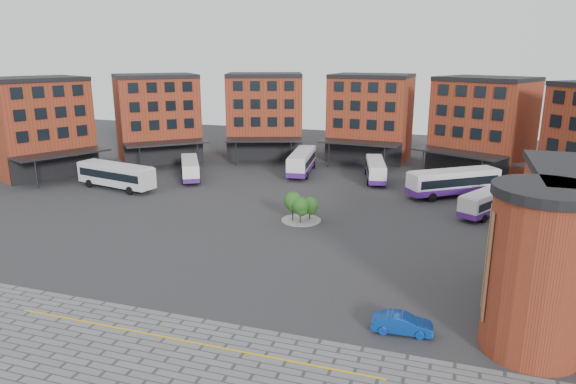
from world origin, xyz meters
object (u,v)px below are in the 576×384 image
(bus_d, at_px, (376,170))
(bus_c, at_px, (302,161))
(blue_car, at_px, (402,324))
(tree_island, at_px, (301,206))
(bus_f, at_px, (490,201))
(bus_e, at_px, (454,182))
(bus_a, at_px, (116,174))
(bus_b, at_px, (190,168))

(bus_d, bearing_deg, bus_c, 162.59)
(bus_c, distance_m, blue_car, 47.29)
(bus_c, bearing_deg, tree_island, -81.26)
(bus_f, xyz_separation_m, blue_car, (-6.65, -29.64, -0.91))
(blue_car, bearing_deg, bus_e, -8.91)
(bus_e, bearing_deg, blue_car, -40.59)
(bus_c, bearing_deg, blue_car, -72.92)
(bus_a, relative_size, bus_d, 1.16)
(bus_a, relative_size, bus_c, 1.01)
(bus_b, distance_m, bus_f, 41.49)
(bus_a, xyz_separation_m, blue_car, (41.30, -25.87, -1.37))
(bus_e, distance_m, blue_car, 36.43)
(bus_b, bearing_deg, tree_island, -63.80)
(bus_b, xyz_separation_m, bus_e, (37.13, 2.02, 0.34))
(bus_a, relative_size, blue_car, 3.08)
(tree_island, distance_m, bus_c, 23.70)
(tree_island, bearing_deg, bus_d, 77.66)
(tree_island, xyz_separation_m, blue_car, (13.16, -20.16, -1.13))
(bus_a, distance_m, blue_car, 48.75)
(tree_island, distance_m, bus_b, 25.67)
(bus_f, bearing_deg, tree_island, -124.93)
(bus_b, distance_m, blue_car, 48.71)
(tree_island, xyz_separation_m, bus_f, (19.81, 9.48, -0.22))
(bus_b, height_order, bus_e, bus_e)
(bus_d, distance_m, bus_f, 19.41)
(bus_f, height_order, blue_car, bus_f)
(bus_a, distance_m, bus_c, 27.32)
(bus_e, bearing_deg, bus_a, -113.19)
(tree_island, bearing_deg, bus_c, 106.59)
(tree_island, height_order, bus_c, bus_c)
(bus_b, distance_m, bus_d, 27.26)
(tree_island, bearing_deg, bus_a, 168.53)
(tree_island, height_order, blue_car, tree_island)
(bus_e, xyz_separation_m, bus_f, (4.11, -6.68, -0.33))
(bus_f, bearing_deg, bus_d, 170.34)
(bus_a, height_order, bus_d, bus_a)
(bus_a, bearing_deg, bus_c, -39.90)
(tree_island, relative_size, bus_a, 0.35)
(bus_c, bearing_deg, bus_e, -24.12)
(bus_d, relative_size, blue_car, 2.66)
(bus_d, bearing_deg, bus_b, -176.34)
(bus_d, xyz_separation_m, blue_car, (8.40, -41.89, -0.94))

